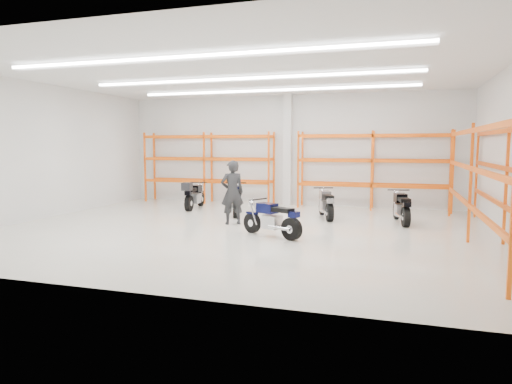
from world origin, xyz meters
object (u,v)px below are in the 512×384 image
(motorcycle_back_a, at_px, (193,196))
(structural_column, at_px, (288,150))
(motorcycle_back_c, at_px, (326,205))
(standing_man, at_px, (232,192))
(motorcycle_back_b, at_px, (236,200))
(motorcycle_main, at_px, (274,220))
(motorcycle_back_d, at_px, (402,208))

(motorcycle_back_a, relative_size, structural_column, 0.47)
(motorcycle_back_c, relative_size, standing_man, 0.99)
(motorcycle_back_b, xyz_separation_m, motorcycle_back_c, (3.17, 0.11, -0.05))
(motorcycle_back_b, bearing_deg, motorcycle_main, -55.88)
(motorcycle_main, distance_m, motorcycle_back_b, 4.11)
(standing_man, xyz_separation_m, structural_column, (0.55, 5.07, 1.26))
(motorcycle_back_d, bearing_deg, structural_column, 142.91)
(motorcycle_back_b, xyz_separation_m, standing_man, (0.55, -1.84, 0.48))
(motorcycle_back_d, bearing_deg, motorcycle_back_c, 173.82)
(motorcycle_back_c, height_order, motorcycle_back_d, motorcycle_back_d)
(motorcycle_back_a, height_order, motorcycle_back_b, motorcycle_back_b)
(motorcycle_back_d, xyz_separation_m, structural_column, (-4.48, 3.39, 1.77))
(standing_man, distance_m, structural_column, 5.26)
(motorcycle_main, relative_size, motorcycle_back_c, 0.95)
(motorcycle_main, xyz_separation_m, standing_man, (-1.75, 1.56, 0.53))
(motorcycle_main, relative_size, structural_column, 0.41)
(motorcycle_back_b, xyz_separation_m, motorcycle_back_d, (5.58, -0.15, -0.04))
(motorcycle_back_b, bearing_deg, motorcycle_back_a, 157.81)
(motorcycle_back_c, relative_size, structural_column, 0.44)
(motorcycle_back_c, height_order, structural_column, structural_column)
(motorcycle_back_d, bearing_deg, motorcycle_back_a, 172.68)
(motorcycle_main, height_order, motorcycle_back_c, motorcycle_back_c)
(motorcycle_back_d, xyz_separation_m, standing_man, (-5.03, -1.69, 0.52))
(motorcycle_back_b, distance_m, structural_column, 3.83)
(motorcycle_back_a, relative_size, standing_man, 1.07)
(motorcycle_back_a, height_order, structural_column, structural_column)
(motorcycle_back_c, bearing_deg, motorcycle_main, -103.91)
(motorcycle_main, xyz_separation_m, motorcycle_back_d, (3.27, 3.25, 0.01))
(motorcycle_main, relative_size, motorcycle_back_b, 0.86)
(motorcycle_back_a, distance_m, structural_column, 4.31)
(standing_man, relative_size, structural_column, 0.44)
(standing_man, bearing_deg, motorcycle_main, 105.98)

